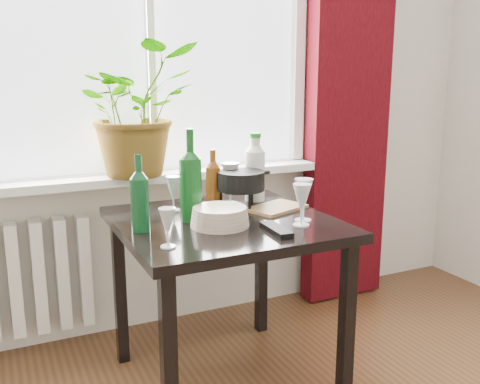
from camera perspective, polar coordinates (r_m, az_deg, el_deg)
name	(u,v)px	position (r m, az deg, el deg)	size (l,w,h in m)	color
window	(148,14)	(2.73, -9.79, 18.17)	(1.72, 0.08, 1.62)	white
windowsill	(158,176)	(2.69, -8.78, 1.72)	(1.72, 0.20, 0.04)	white
curtain	(349,78)	(3.13, 11.59, 11.78)	(0.50, 0.12, 2.56)	#34040A
radiator	(2,282)	(2.74, -24.03, -8.76)	(0.80, 0.10, 0.55)	white
table	(224,240)	(2.22, -1.68, -5.19)	(0.85, 0.85, 0.74)	black
potted_plant	(136,110)	(2.58, -10.99, 8.60)	(0.56, 0.49, 0.62)	#2F7920
wine_bottle_left	(139,193)	(2.03, -10.68, -0.09)	(0.07, 0.07, 0.30)	#0B3C1A
wine_bottle_right	(190,174)	(2.14, -5.30, 1.88)	(0.09, 0.09, 0.38)	#0C4115
bottle_amber	(213,178)	(2.37, -2.89, 1.50)	(0.06, 0.06, 0.26)	#652F0B
cleaning_bottle	(255,166)	(2.49, 1.61, 2.80)	(0.09, 0.09, 0.33)	silver
wineglass_front_right	(304,200)	(2.16, 6.80, -0.80)	(0.08, 0.08, 0.18)	silver
wineglass_far_right	(302,204)	(2.09, 6.59, -1.32)	(0.07, 0.07, 0.17)	silver
wineglass_back_center	(230,183)	(2.43, -1.03, 0.98)	(0.08, 0.08, 0.20)	silver
wineglass_back_left	(173,193)	(2.32, -7.13, -0.14)	(0.07, 0.07, 0.16)	#B0B8BD
wineglass_front_left	(168,228)	(1.84, -7.73, -3.78)	(0.06, 0.06, 0.14)	silver
plate_stack	(220,217)	(2.09, -2.17, -2.68)	(0.23, 0.23, 0.07)	beige
fondue_pot	(241,189)	(2.37, 0.09, 0.30)	(0.24, 0.21, 0.16)	black
tv_remote	(276,230)	(2.02, 3.88, -4.02)	(0.06, 0.19, 0.02)	black
cutting_board	(276,208)	(2.35, 3.87, -1.70)	(0.26, 0.16, 0.01)	#9C7346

